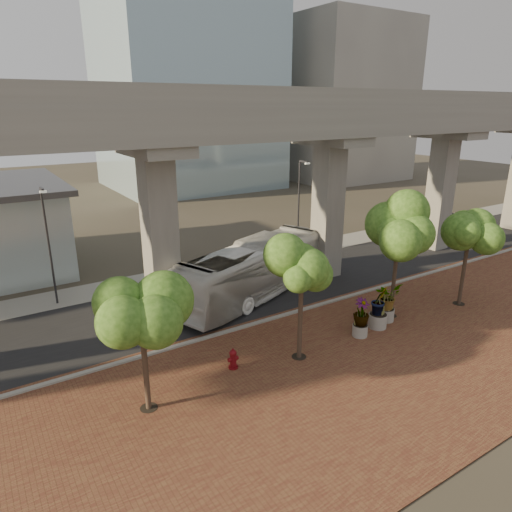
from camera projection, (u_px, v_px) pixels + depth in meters
ground at (271, 303)px, 27.81m from camera, size 160.00×160.00×0.00m
brick_plaza at (366, 361)px, 21.39m from camera, size 70.00×13.00×0.06m
asphalt_road at (253, 292)px, 29.40m from camera, size 90.00×8.00×0.04m
curb_strip at (290, 314)px, 26.18m from camera, size 70.00×0.25×0.16m
far_sidewalk at (214, 267)px, 33.80m from camera, size 90.00×3.00×0.06m
transit_viaduct at (253, 179)px, 27.12m from camera, size 72.00×5.60×12.40m
midrise_block at (342, 102)px, 72.22m from camera, size 18.00×16.00×24.00m
transit_bus at (254, 270)px, 28.25m from camera, size 12.70×7.11×3.47m
parked_car at (442, 219)px, 44.80m from camera, size 5.29×2.41×1.68m
fire_hydrant at (233, 359)px, 20.67m from camera, size 0.49×0.44×0.98m
planter_front at (387, 298)px, 25.01m from camera, size 2.02×2.02×2.22m
planter_right at (361, 314)px, 23.33m from camera, size 1.94×1.94×2.07m
planter_left at (379, 302)px, 24.20m from camera, size 2.17×2.17×2.38m
street_tree_far_west at (140, 305)px, 16.67m from camera, size 3.54×3.54×6.08m
street_tree_near_west at (302, 269)px, 20.34m from camera, size 3.14×3.14×5.91m
street_tree_near_east at (400, 225)px, 24.32m from camera, size 3.84×3.84×7.10m
street_tree_far_east at (470, 227)px, 26.06m from camera, size 3.46×3.46×6.36m
streetlamp_west at (48, 239)px, 26.27m from camera, size 0.35×1.03×7.11m
streetlamp_east at (300, 200)px, 35.89m from camera, size 0.37×1.07×7.42m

